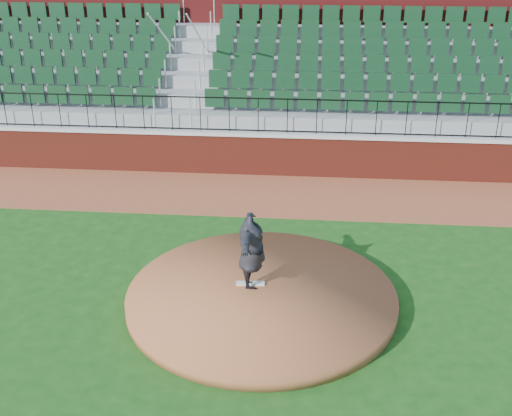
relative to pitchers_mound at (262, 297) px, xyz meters
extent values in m
plane|color=#164413|center=(-0.25, 0.14, -0.12)|extent=(90.00, 90.00, 0.00)
cube|color=brown|center=(-0.25, 5.54, -0.12)|extent=(34.00, 3.20, 0.01)
cube|color=maroon|center=(-0.25, 7.14, 0.47)|extent=(34.00, 0.35, 1.20)
cube|color=#B7B7B7|center=(-0.25, 7.14, 1.12)|extent=(34.00, 0.45, 0.10)
cube|color=maroon|center=(-0.25, 12.66, 2.62)|extent=(34.00, 0.50, 5.50)
cylinder|color=brown|center=(0.00, 0.00, 0.00)|extent=(5.28, 5.28, 0.25)
cube|color=silver|center=(-0.24, 0.25, 0.14)|extent=(0.57, 0.18, 0.04)
imported|color=black|center=(-0.21, 0.15, 0.90)|extent=(0.59, 1.91, 1.54)
camera|label=1|loc=(0.82, -10.43, 6.56)|focal=43.69mm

